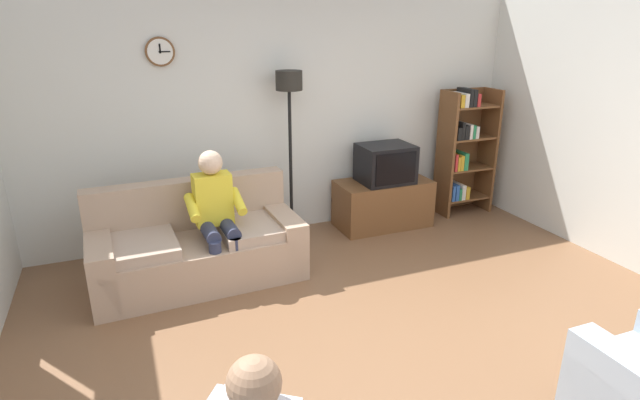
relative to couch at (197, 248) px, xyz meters
name	(u,v)px	position (x,y,z in m)	size (l,w,h in m)	color
ground_plane	(399,352)	(1.19, -1.73, -0.31)	(12.00, 12.00, 0.00)	brown
back_wall_assembly	(284,114)	(1.18, 0.93, 1.04)	(6.20, 0.17, 2.70)	silver
couch	(197,248)	(0.00, 0.00, 0.00)	(1.93, 0.95, 0.90)	tan
tv_stand	(383,203)	(2.27, 0.52, -0.04)	(1.10, 0.56, 0.56)	brown
tv	(385,164)	(2.27, 0.50, 0.46)	(0.60, 0.49, 0.44)	black
bookshelf	(462,149)	(3.41, 0.59, 0.51)	(0.68, 0.36, 1.58)	brown
floor_lamp	(290,109)	(1.15, 0.62, 1.14)	(0.28, 0.28, 1.85)	black
person_on_couch	(216,211)	(0.18, -0.11, 0.39)	(0.52, 0.55, 1.24)	yellow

